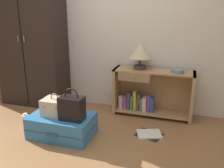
% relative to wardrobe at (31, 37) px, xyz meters
% --- Properties ---
extents(ground_plane, '(9.00, 9.00, 0.00)m').
position_rel_wardrobe_xyz_m(ground_plane, '(1.12, -1.20, -1.06)').
color(ground_plane, olive).
extents(back_wall, '(6.40, 0.10, 2.60)m').
position_rel_wardrobe_xyz_m(back_wall, '(1.12, 0.30, 0.24)').
color(back_wall, silver).
rests_on(back_wall, ground_plane).
extents(wardrobe, '(1.02, 0.47, 2.12)m').
position_rel_wardrobe_xyz_m(wardrobe, '(0.00, 0.00, 0.00)').
color(wardrobe, black).
rests_on(wardrobe, ground_plane).
extents(bookshelf, '(1.10, 0.33, 0.67)m').
position_rel_wardrobe_xyz_m(bookshelf, '(1.82, 0.07, -0.74)').
color(bookshelf, tan).
rests_on(bookshelf, ground_plane).
extents(table_lamp, '(0.30, 0.30, 0.37)m').
position_rel_wardrobe_xyz_m(table_lamp, '(1.67, 0.07, -0.14)').
color(table_lamp, '#3D3838').
rests_on(table_lamp, bookshelf).
extents(bowl, '(0.17, 0.17, 0.05)m').
position_rel_wardrobe_xyz_m(bowl, '(2.18, 0.03, -0.37)').
color(bowl, slate).
rests_on(bowl, bookshelf).
extents(suitcase_large, '(0.75, 0.49, 0.27)m').
position_rel_wardrobe_xyz_m(suitcase_large, '(0.92, -0.85, -0.92)').
color(suitcase_large, teal).
rests_on(suitcase_large, ground_plane).
extents(train_case, '(0.29, 0.24, 0.27)m').
position_rel_wardrobe_xyz_m(train_case, '(0.84, -0.85, -0.69)').
color(train_case, beige).
rests_on(train_case, suitcase_large).
extents(handbag, '(0.28, 0.17, 0.37)m').
position_rel_wardrobe_xyz_m(handbag, '(1.09, -0.90, -0.65)').
color(handbag, black).
rests_on(handbag, suitcase_large).
extents(bottle, '(0.08, 0.08, 0.20)m').
position_rel_wardrobe_xyz_m(bottle, '(0.38, -0.82, -0.96)').
color(bottle, white).
rests_on(bottle, ground_plane).
extents(open_book_on_floor, '(0.36, 0.32, 0.02)m').
position_rel_wardrobe_xyz_m(open_book_on_floor, '(1.93, -0.52, -1.05)').
color(open_book_on_floor, white).
rests_on(open_book_on_floor, ground_plane).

